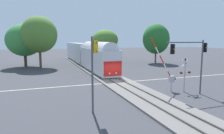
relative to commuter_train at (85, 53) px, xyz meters
name	(u,v)px	position (x,y,z in m)	size (l,w,h in m)	color
ground_plane	(117,82)	(0.00, -20.09, -2.78)	(220.00, 220.00, 0.00)	#3D3D42
road_centre_stripe	(117,82)	(0.00, -20.09, -2.77)	(44.00, 0.20, 0.01)	beige
railway_track	(117,82)	(0.00, -20.09, -2.68)	(4.40, 80.00, 0.32)	slate
commuter_train	(85,53)	(0.00, 0.00, 0.00)	(3.04, 39.64, 5.16)	silver
crossing_gate_near	(169,74)	(3.69, -26.69, -0.79)	(3.36, 0.40, 6.03)	#B7B7BC
crossing_signal_mast	(185,71)	(5.24, -27.37, -0.44)	(1.36, 0.44, 3.82)	#B2B2B7
traffic_signal_near_right	(193,54)	(5.02, -28.67, 1.61)	(4.87, 0.38, 5.81)	#4C4C51
traffic_signal_near_left	(94,63)	(-5.86, -30.13, 1.27)	(0.53, 0.38, 6.07)	#4C4C51
maple_right_background	(156,39)	(17.39, -1.85, 3.25)	(6.57, 6.57, 9.72)	brown
pine_left_background	(24,40)	(-12.83, 1.68, 2.94)	(7.58, 7.58, 9.15)	#4C3828
oak_behind_train	(39,35)	(-9.80, -1.01, 4.11)	(7.28, 7.28, 10.65)	brown
elm_centre_background	(105,40)	(5.82, 3.42, 3.03)	(6.57, 6.57, 8.37)	#4C3828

